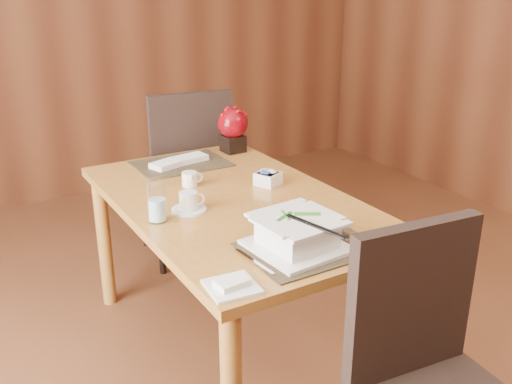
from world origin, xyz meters
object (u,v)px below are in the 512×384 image
coffee_cup (189,203)px  water_glass (157,201)px  dining_table (234,220)px  soup_setting (297,234)px  sugar_caddy (268,179)px  near_chair (432,373)px  bread_plate (232,287)px  creamer_jug (190,179)px  far_chair (186,168)px  berry_decor (233,127)px

coffee_cup → water_glass: size_ratio=0.83×
dining_table → water_glass: 0.41m
dining_table → coffee_cup: (-0.22, -0.02, 0.13)m
dining_table → water_glass: (-0.37, -0.06, 0.18)m
soup_setting → sugar_caddy: size_ratio=3.27×
water_glass → near_chair: bearing=-66.9°
dining_table → bread_plate: bearing=-119.0°
creamer_jug → soup_setting: bearing=-74.6°
far_chair → coffee_cup: bearing=73.5°
soup_setting → coffee_cup: bearing=104.8°
dining_table → far_chair: size_ratio=1.42×
water_glass → creamer_jug: water_glass is taller
water_glass → far_chair: 1.15m
near_chair → far_chair: size_ratio=0.93×
soup_setting → far_chair: size_ratio=0.30×
sugar_caddy → near_chair: bearing=-97.3°
coffee_cup → water_glass: (-0.15, -0.03, 0.05)m
dining_table → berry_decor: bearing=61.6°
creamer_jug → far_chair: (0.28, 0.68, -0.19)m
coffee_cup → water_glass: 0.16m
soup_setting → berry_decor: 1.21m
dining_table → creamer_jug: 0.29m
coffee_cup → creamer_jug: (0.12, 0.27, -0.00)m
creamer_jug → near_chair: bearing=-71.5°
sugar_caddy → bread_plate: sugar_caddy is taller
water_glass → soup_setting: bearing=-55.6°
creamer_jug → near_chair: size_ratio=0.09×
sugar_caddy → berry_decor: (0.11, 0.54, 0.11)m
berry_decor → near_chair: berry_decor is taller
soup_setting → creamer_jug: size_ratio=3.59×
creamer_jug → dining_table: bearing=-57.3°
sugar_caddy → soup_setting: bearing=-113.1°
water_glass → berry_decor: bearing=44.0°
water_glass → creamer_jug: (0.27, 0.30, -0.05)m
coffee_cup → bread_plate: coffee_cup is taller
berry_decor → far_chair: far_chair is taller
dining_table → berry_decor: size_ratio=6.27×
soup_setting → creamer_jug: soup_setting is taller
coffee_cup → creamer_jug: size_ratio=1.58×
soup_setting → near_chair: (0.11, -0.54, -0.26)m
bread_plate → sugar_caddy: bearing=51.3°
water_glass → berry_decor: (0.70, 0.67, 0.05)m
soup_setting → sugar_caddy: (0.26, 0.61, -0.03)m
coffee_cup → bread_plate: size_ratio=0.95×
soup_setting → bread_plate: size_ratio=2.15×
soup_setting → bread_plate: bearing=-164.5°
water_glass → near_chair: (0.44, -1.02, -0.28)m
coffee_cup → far_chair: far_chair is taller
dining_table → bread_plate: (-0.36, -0.65, 0.10)m
dining_table → near_chair: (0.07, -1.08, -0.10)m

